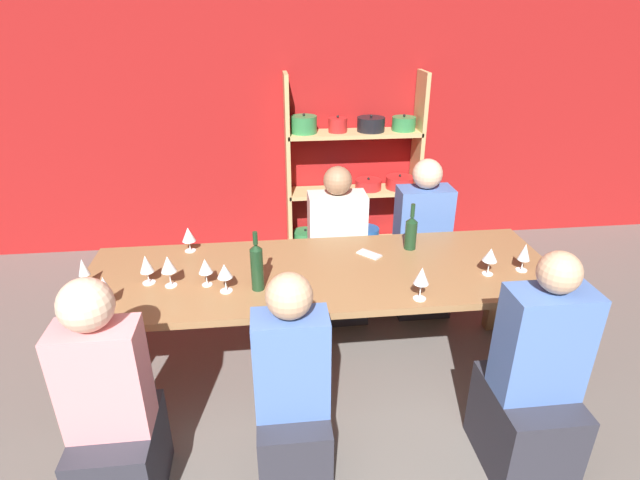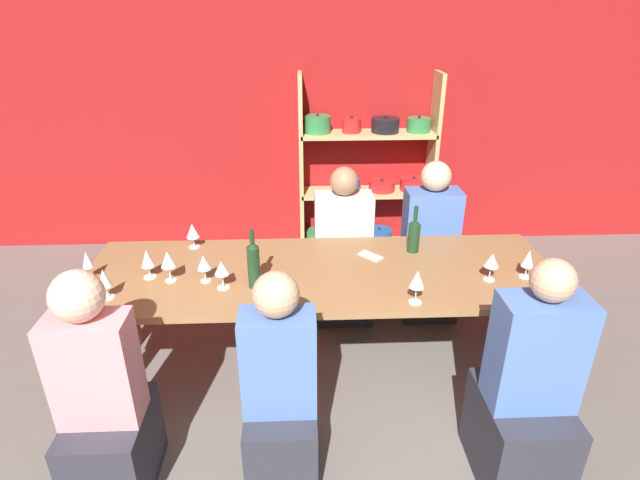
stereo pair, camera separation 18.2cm
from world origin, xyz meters
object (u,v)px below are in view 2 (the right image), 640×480
(shelf_unit, at_px, (366,181))
(person_near_a, at_px, (105,412))
(wine_glass_white_c, at_px, (528,259))
(wine_glass_red_d, at_px, (193,231))
(person_near_b, at_px, (281,404))
(wine_glass_white_e, at_px, (567,277))
(person_far_b, at_px, (428,257))
(wine_glass_white_a, at_px, (492,261))
(wine_glass_white_b, at_px, (222,269))
(wine_glass_red_b, at_px, (204,263))
(wine_glass_red_c, at_px, (104,279))
(wine_glass_empty_b, at_px, (168,260))
(cell_phone, at_px, (371,256))
(wine_glass_empty_a, at_px, (147,259))
(person_near_c, at_px, (525,404))
(wine_glass_red_a, at_px, (417,280))
(wine_bottle_dark, at_px, (254,264))
(person_far_a, at_px, (343,262))
(wine_bottle_green, at_px, (414,234))
(wine_glass_white_d, at_px, (87,260))
(dining_table, at_px, (321,282))

(shelf_unit, bearing_deg, person_near_a, -120.53)
(wine_glass_white_c, xyz_separation_m, wine_glass_red_d, (-1.96, 0.48, -0.00))
(person_near_b, bearing_deg, wine_glass_white_e, 14.45)
(person_far_b, bearing_deg, person_near_b, 54.21)
(wine_glass_white_a, relative_size, wine_glass_white_b, 1.00)
(wine_glass_white_b, bearing_deg, wine_glass_white_c, 1.52)
(person_far_b, bearing_deg, wine_glass_red_b, 29.73)
(shelf_unit, xyz_separation_m, person_near_a, (-1.55, -2.62, -0.23))
(wine_glass_white_b, bearing_deg, wine_glass_red_c, -172.59)
(wine_glass_white_a, bearing_deg, wine_glass_white_b, -179.09)
(wine_glass_empty_b, relative_size, cell_phone, 1.16)
(wine_glass_empty_a, relative_size, person_near_c, 0.14)
(wine_glass_red_d, xyz_separation_m, cell_phone, (1.11, -0.18, -0.10))
(wine_glass_red_a, bearing_deg, wine_glass_white_e, 2.10)
(wine_glass_white_b, height_order, person_near_c, person_near_c)
(shelf_unit, distance_m, cell_phone, 1.71)
(wine_glass_white_e, bearing_deg, shelf_unit, 109.29)
(wine_bottle_dark, relative_size, wine_glass_white_a, 2.08)
(wine_glass_red_a, distance_m, wine_glass_red_d, 1.46)
(wine_glass_white_b, xyz_separation_m, wine_glass_red_c, (-0.60, -0.08, -0.01))
(wine_glass_red_d, relative_size, person_near_a, 0.13)
(wine_glass_white_c, distance_m, person_far_a, 1.38)
(wine_bottle_green, distance_m, wine_glass_white_a, 0.52)
(wine_glass_empty_b, relative_size, person_far_b, 0.15)
(wine_glass_empty_a, bearing_deg, person_far_b, 23.60)
(wine_bottle_dark, height_order, person_near_a, person_near_a)
(wine_bottle_green, xyz_separation_m, wine_glass_red_c, (-1.73, -0.48, -0.00))
(wine_glass_white_d, bearing_deg, person_near_c, -18.71)
(wine_bottle_green, distance_m, person_near_c, 1.16)
(wine_bottle_dark, bearing_deg, person_near_a, -138.27)
(wine_glass_white_c, distance_m, person_far_b, 1.04)
(wine_bottle_dark, distance_m, person_far_b, 1.60)
(wine_glass_white_d, bearing_deg, dining_table, 1.37)
(wine_glass_red_a, distance_m, person_far_b, 1.27)
(cell_phone, bearing_deg, wine_bottle_green, 13.02)
(person_far_b, bearing_deg, wine_glass_white_e, 111.55)
(wine_glass_white_d, bearing_deg, wine_glass_white_a, -3.01)
(dining_table, relative_size, wine_glass_empty_b, 15.01)
(wine_glass_white_d, height_order, wine_glass_red_b, wine_glass_white_d)
(wine_bottle_green, bearing_deg, wine_glass_empty_a, -170.39)
(wine_bottle_green, bearing_deg, wine_glass_empty_b, -167.82)
(wine_glass_white_b, distance_m, person_far_b, 1.73)
(wine_bottle_green, relative_size, person_far_a, 0.26)
(wine_glass_red_c, bearing_deg, person_near_b, -27.39)
(shelf_unit, height_order, person_far_b, shelf_unit)
(wine_glass_white_a, height_order, person_far_a, person_far_a)
(wine_glass_white_c, height_order, wine_glass_white_e, wine_glass_white_c)
(dining_table, relative_size, wine_glass_red_a, 14.69)
(wine_glass_white_e, bearing_deg, wine_glass_red_a, -177.90)
(wine_glass_red_b, relative_size, wine_glass_red_c, 0.95)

